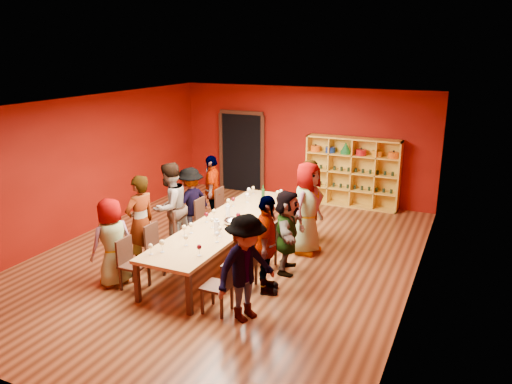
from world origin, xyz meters
TOP-DOWN VIEW (x-y plane):
  - room_shell at (0.00, 0.00)m, footprint 7.10×9.10m
  - tasting_table at (0.00, 0.00)m, footprint 1.10×4.50m
  - doorway at (-1.80, 4.43)m, footprint 1.40×0.17m
  - shelving_unit at (1.40, 4.32)m, footprint 2.40×0.40m
  - chair_person_left_0 at (-0.91, -1.80)m, footprint 0.42×0.42m
  - person_left_0 at (-1.27, -1.80)m, footprint 0.66×0.86m
  - chair_person_left_1 at (-0.91, -1.03)m, footprint 0.42×0.42m
  - person_left_1 at (-1.24, -1.03)m, footprint 0.61×0.74m
  - chair_person_left_2 at (-0.91, -0.09)m, footprint 0.42×0.42m
  - person_left_2 at (-1.22, -0.09)m, footprint 0.58×0.93m
  - chair_person_left_3 at (-0.91, 0.72)m, footprint 0.42×0.42m
  - person_left_3 at (-1.24, 0.72)m, footprint 0.68×1.07m
  - chair_person_left_4 at (-0.91, 1.60)m, footprint 0.42×0.42m
  - person_left_4 at (-1.20, 1.60)m, footprint 0.77×1.05m
  - chair_person_right_0 at (0.91, -1.90)m, footprint 0.42×0.42m
  - person_right_0 at (1.33, -1.90)m, footprint 0.84×1.17m
  - chair_person_right_1 at (0.91, -0.98)m, footprint 0.42×0.42m
  - person_right_1 at (1.27, -0.98)m, footprint 0.77×1.09m
  - chair_person_right_2 at (0.91, -0.07)m, footprint 0.42×0.42m
  - person_right_2 at (1.29, -0.07)m, footprint 0.76×1.50m
  - chair_person_right_3 at (0.91, 0.92)m, footprint 0.42×0.42m
  - person_right_3 at (1.33, 0.92)m, footprint 0.63×0.98m
  - chair_person_right_4 at (0.91, 1.59)m, footprint 0.42×0.42m
  - person_right_4 at (1.20, 1.59)m, footprint 0.64×0.76m
  - wine_glass_0 at (-0.08, -0.39)m, footprint 0.08×0.08m
  - wine_glass_1 at (-0.31, 0.91)m, footprint 0.08×0.08m
  - wine_glass_2 at (-0.38, -1.91)m, footprint 0.08×0.08m
  - wine_glass_3 at (-0.37, 0.80)m, footprint 0.08×0.08m
  - wine_glass_4 at (0.37, 1.74)m, footprint 0.09×0.09m
  - wine_glass_5 at (-0.29, -0.80)m, footprint 0.08×0.08m
  - wine_glass_6 at (-0.32, -0.99)m, footprint 0.09×0.09m
  - wine_glass_7 at (0.35, 1.98)m, footprint 0.07×0.07m
  - wine_glass_8 at (-0.28, 0.03)m, footprint 0.08×0.08m
  - wine_glass_9 at (-0.33, -0.19)m, footprint 0.08×0.08m
  - wine_glass_10 at (0.38, 0.77)m, footprint 0.07×0.07m
  - wine_glass_11 at (0.26, -0.74)m, footprint 0.08×0.08m
  - wine_glass_12 at (-0.31, 1.93)m, footprint 0.07×0.07m
  - wine_glass_13 at (-0.06, -1.35)m, footprint 0.08×0.08m
  - wine_glass_14 at (0.37, -1.63)m, footprint 0.08×0.08m
  - wine_glass_15 at (0.35, -1.00)m, footprint 0.08×0.08m
  - wine_glass_16 at (-0.16, 1.29)m, footprint 0.09×0.09m
  - wine_glass_17 at (0.28, 1.04)m, footprint 0.08×0.08m
  - wine_glass_18 at (-0.27, -1.75)m, footprint 0.09×0.09m
  - wine_glass_19 at (-0.31, 1.70)m, footprint 0.08×0.08m
  - wine_glass_20 at (0.26, 0.00)m, footprint 0.09×0.09m
  - spittoon_bowl at (0.16, -0.10)m, footprint 0.29×0.29m
  - carafe_a at (-0.13, 0.33)m, footprint 0.10×0.10m
  - carafe_b at (0.15, -0.63)m, footprint 0.13×0.13m
  - wine_bottle at (0.04, 1.69)m, footprint 0.10×0.10m

SIDE VIEW (x-z plane):
  - chair_person_left_0 at x=-0.91m, z-range 0.05..0.94m
  - chair_person_left_1 at x=-0.91m, z-range 0.05..0.94m
  - chair_person_left_2 at x=-0.91m, z-range 0.05..0.94m
  - chair_person_left_3 at x=-0.91m, z-range 0.05..0.94m
  - chair_person_left_4 at x=-0.91m, z-range 0.05..0.94m
  - chair_person_right_0 at x=0.91m, z-range 0.05..0.94m
  - chair_person_right_1 at x=0.91m, z-range 0.05..0.94m
  - chair_person_right_2 at x=0.91m, z-range 0.05..0.94m
  - chair_person_right_3 at x=0.91m, z-range 0.05..0.94m
  - chair_person_right_4 at x=0.91m, z-range 0.05..0.94m
  - tasting_table at x=0.00m, z-range 0.32..1.07m
  - person_left_3 at x=-1.24m, z-range 0.00..1.54m
  - person_left_0 at x=-1.27m, z-range 0.00..1.55m
  - person_right_2 at x=1.29m, z-range 0.00..1.56m
  - spittoon_bowl at x=0.16m, z-range 0.74..0.90m
  - person_left_4 at x=-1.20m, z-range 0.00..1.64m
  - person_right_0 at x=1.33m, z-range 0.00..1.67m
  - person_right_1 at x=1.27m, z-range 0.00..1.70m
  - carafe_a at x=-0.13m, z-range 0.74..0.98m
  - wine_bottle at x=0.04m, z-range 0.71..1.02m
  - carafe_b at x=0.15m, z-range 0.74..1.02m
  - wine_glass_10 at x=0.38m, z-range 0.79..0.96m
  - wine_glass_7 at x=0.35m, z-range 0.79..0.96m
  - person_right_4 at x=1.20m, z-range 0.00..1.76m
  - wine_glass_12 at x=-0.31m, z-range 0.79..0.98m
  - wine_glass_0 at x=-0.08m, z-range 0.79..0.98m
  - wine_glass_11 at x=0.26m, z-range 0.79..0.98m
  - wine_glass_17 at x=0.28m, z-range 0.79..0.98m
  - wine_glass_2 at x=-0.38m, z-range 0.79..0.99m
  - person_left_1 at x=-1.24m, z-range 0.00..1.78m
  - wine_glass_3 at x=-0.37m, z-range 0.79..0.99m
  - wine_glass_15 at x=0.35m, z-range 0.79..0.99m
  - wine_glass_13 at x=-0.06m, z-range 0.79..0.99m
  - wine_glass_14 at x=0.37m, z-range 0.80..1.00m
  - wine_glass_1 at x=-0.31m, z-range 0.80..1.00m
  - wine_glass_5 at x=-0.29m, z-range 0.80..1.00m
  - wine_glass_9 at x=-0.33m, z-range 0.80..1.00m
  - wine_glass_8 at x=-0.28m, z-range 0.80..1.00m
  - wine_glass_19 at x=-0.31m, z-range 0.80..1.01m
  - wine_glass_6 at x=-0.32m, z-range 0.80..1.01m
  - wine_glass_4 at x=0.37m, z-range 0.80..1.02m
  - wine_glass_16 at x=-0.16m, z-range 0.80..1.02m
  - person_left_2 at x=-1.22m, z-range 0.00..1.82m
  - wine_glass_20 at x=0.26m, z-range 0.80..1.02m
  - wine_glass_18 at x=-0.27m, z-range 0.80..1.02m
  - person_right_3 at x=1.33m, z-range 0.00..1.86m
  - shelving_unit at x=1.40m, z-range 0.08..1.88m
  - doorway at x=-1.80m, z-range -0.03..2.27m
  - room_shell at x=0.00m, z-range -0.02..3.02m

